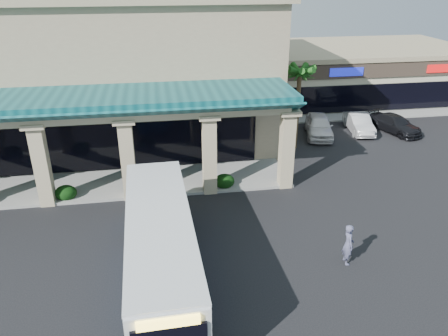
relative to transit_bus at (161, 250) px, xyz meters
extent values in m
plane|color=black|center=(1.50, 2.39, -1.56)|extent=(110.00, 110.00, 0.00)
imported|color=#555776|center=(8.08, -0.06, -0.60)|extent=(0.52, 0.74, 1.92)
imported|color=white|center=(12.55, 15.46, -0.75)|extent=(3.08, 5.10, 1.62)
imported|color=silver|center=(15.99, 15.78, -0.85)|extent=(2.10, 4.46, 1.41)
imported|color=black|center=(18.80, 15.27, -0.89)|extent=(3.19, 4.94, 1.33)
camera|label=1|loc=(0.17, -14.83, 10.38)|focal=35.00mm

